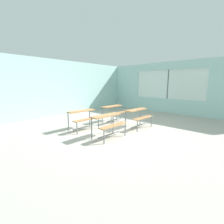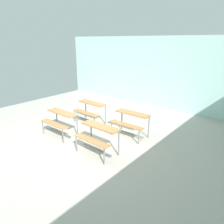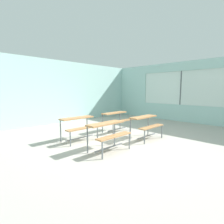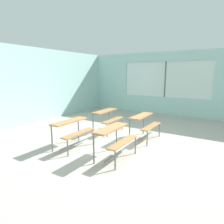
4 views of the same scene
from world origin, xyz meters
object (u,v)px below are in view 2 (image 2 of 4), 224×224
desk_bench_r0c0 (60,118)px  desk_bench_r0c1 (98,133)px  desk_bench_r1c0 (90,108)px  desk_bench_r1c1 (130,119)px

desk_bench_r0c0 → desk_bench_r0c1: 1.65m
desk_bench_r0c0 → desk_bench_r0c1: (1.65, -0.06, 0.00)m
desk_bench_r0c1 → desk_bench_r1c0: bearing=141.1°
desk_bench_r0c1 → desk_bench_r1c1: bearing=88.0°
desk_bench_r0c0 → desk_bench_r1c1: 2.17m
desk_bench_r0c1 → desk_bench_r1c0: size_ratio=1.00×
desk_bench_r1c0 → desk_bench_r1c1: bearing=0.8°
desk_bench_r1c0 → desk_bench_r1c1: (1.73, 0.01, 0.00)m
desk_bench_r0c0 → desk_bench_r1c1: bearing=37.3°
desk_bench_r0c0 → desk_bench_r0c1: same height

